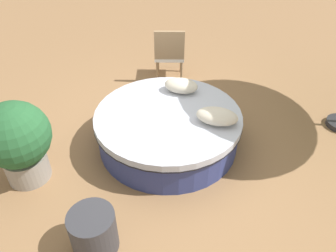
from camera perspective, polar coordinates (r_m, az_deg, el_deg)
ground_plane at (r=4.69m, az=-0.00°, el=-3.01°), size 16.00×16.00×0.00m
round_bed at (r=4.52m, az=-0.00°, el=-0.45°), size 2.00×2.00×0.52m
throw_pillow_0 at (r=4.20m, az=8.58°, el=1.69°), size 0.54×0.32×0.20m
throw_pillow_1 at (r=4.78m, az=2.31°, el=7.07°), size 0.49×0.30×0.20m
patio_chair at (r=5.93m, az=0.25°, el=12.90°), size 0.63×0.61×0.98m
planter at (r=4.19m, az=-24.83°, el=-2.23°), size 0.80×0.80×1.09m
side_table at (r=3.49m, az=-12.89°, el=-17.57°), size 0.47×0.47×0.49m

